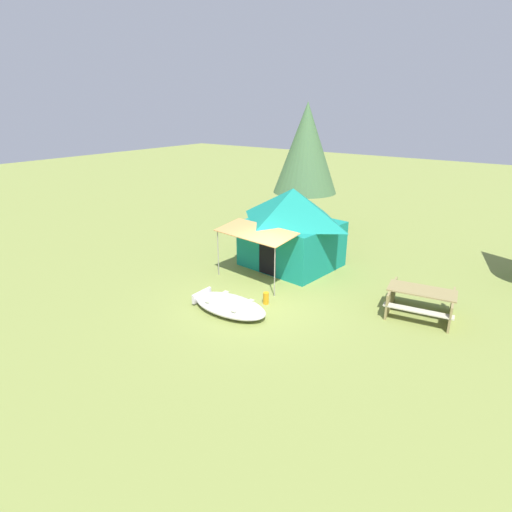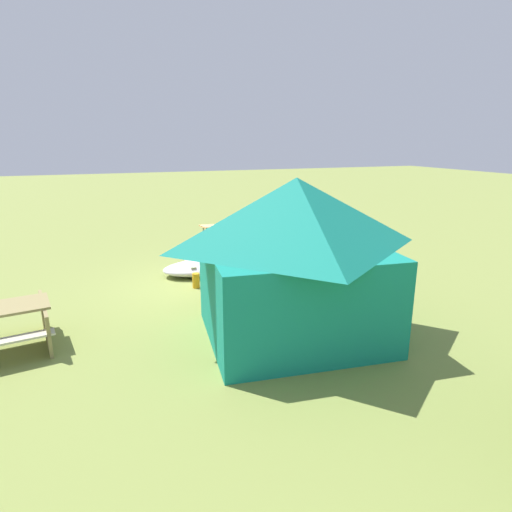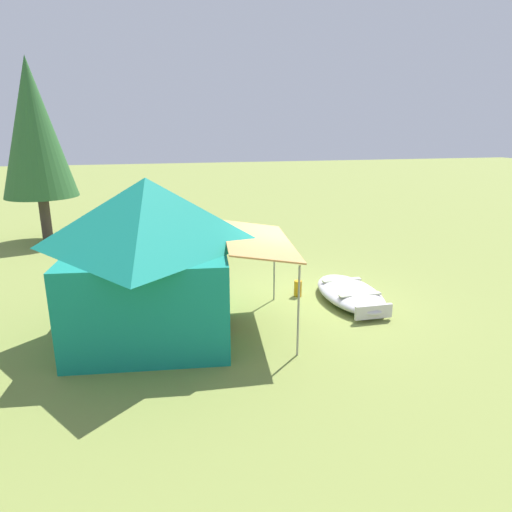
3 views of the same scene
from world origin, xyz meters
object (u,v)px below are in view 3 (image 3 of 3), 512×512
at_px(picnic_table, 193,239).
at_px(cooler_box, 209,321).
at_px(canvas_cabin_tent, 151,254).
at_px(fuel_can, 298,288).
at_px(beached_rowboat, 350,293).
at_px(pine_tree_back_right, 34,129).

distance_m(picnic_table, cooler_box, 5.32).
xyz_separation_m(canvas_cabin_tent, fuel_can, (1.11, -3.27, -1.34)).
height_order(beached_rowboat, picnic_table, picnic_table).
distance_m(canvas_cabin_tent, pine_tree_back_right, 9.04).
height_order(canvas_cabin_tent, fuel_can, canvas_cabin_tent).
relative_size(beached_rowboat, fuel_can, 6.57).
relative_size(cooler_box, pine_tree_back_right, 0.09).
xyz_separation_m(beached_rowboat, pine_tree_back_right, (7.53, 7.79, 3.53)).
height_order(picnic_table, cooler_box, picnic_table).
height_order(beached_rowboat, pine_tree_back_right, pine_tree_back_right).
xyz_separation_m(cooler_box, fuel_can, (1.28, -2.25, 0.03)).
bearing_deg(beached_rowboat, picnic_table, 33.78).
distance_m(beached_rowboat, pine_tree_back_right, 11.39).
height_order(canvas_cabin_tent, picnic_table, canvas_cabin_tent).
height_order(fuel_can, pine_tree_back_right, pine_tree_back_right).
relative_size(canvas_cabin_tent, fuel_can, 11.91).
bearing_deg(cooler_box, picnic_table, -2.31).
xyz_separation_m(picnic_table, cooler_box, (-5.31, 0.21, -0.35)).
xyz_separation_m(picnic_table, fuel_can, (-4.03, -2.04, -0.31)).
xyz_separation_m(canvas_cabin_tent, picnic_table, (5.13, -1.23, -1.03)).
relative_size(canvas_cabin_tent, picnic_table, 2.15).
distance_m(beached_rowboat, fuel_can, 1.20).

